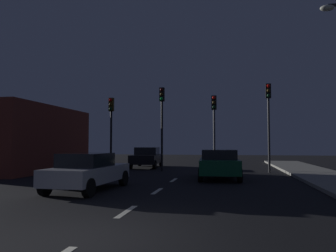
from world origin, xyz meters
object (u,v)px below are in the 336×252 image
traffic_signal_far_left (111,119)px  traffic_signal_center_right (214,118)px  car_oncoming_far (147,157)px  car_stopped_ahead (219,164)px  car_adjacent_lane (88,171)px  traffic_signal_far_right (269,111)px  traffic_signal_center_left (162,113)px

traffic_signal_far_left → traffic_signal_center_right: 6.86m
traffic_signal_center_right → car_oncoming_far: 6.54m
traffic_signal_center_right → car_stopped_ahead: size_ratio=1.20×
car_stopped_ahead → car_oncoming_far: bearing=127.1°
car_adjacent_lane → traffic_signal_far_left: bearing=105.0°
traffic_signal_center_right → traffic_signal_far_right: 3.36m
traffic_signal_far_right → car_adjacent_lane: (-7.73, -9.19, -3.08)m
traffic_signal_far_left → car_adjacent_lane: 9.89m
traffic_signal_center_left → traffic_signal_far_left: bearing=-180.0°
traffic_signal_center_left → car_oncoming_far: traffic_signal_center_left is taller
car_oncoming_far → traffic_signal_far_left: bearing=-119.3°
traffic_signal_center_left → traffic_signal_center_right: (3.38, -0.00, -0.39)m
traffic_signal_far_left → car_stopped_ahead: size_ratio=1.20×
traffic_signal_center_left → car_oncoming_far: bearing=120.1°
car_adjacent_lane → car_oncoming_far: 12.27m
traffic_signal_far_right → car_oncoming_far: 9.52m
traffic_signal_center_left → car_stopped_ahead: 6.46m
traffic_signal_far_right → car_stopped_ahead: 6.02m
traffic_signal_far_left → car_stopped_ahead: 8.84m
car_oncoming_far → traffic_signal_far_right: bearing=-19.8°
traffic_signal_center_right → car_adjacent_lane: (-4.40, -9.19, -2.66)m
traffic_signal_far_left → traffic_signal_far_right: size_ratio=0.89×
traffic_signal_center_left → car_stopped_ahead: (3.78, -4.28, -3.02)m
traffic_signal_far_left → traffic_signal_far_right: 10.21m
car_stopped_ahead → car_oncoming_far: (-5.55, 7.34, 0.00)m
traffic_signal_far_left → car_stopped_ahead: traffic_signal_far_left is taller
car_stopped_ahead → traffic_signal_far_right: bearing=55.6°
traffic_signal_center_left → car_oncoming_far: (-1.77, 3.05, -3.02)m
traffic_signal_far_left → car_adjacent_lane: size_ratio=1.11×
car_adjacent_lane → car_oncoming_far: bearing=93.5°
car_stopped_ahead → traffic_signal_center_right: bearing=95.3°
traffic_signal_far_left → car_oncoming_far: 4.39m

